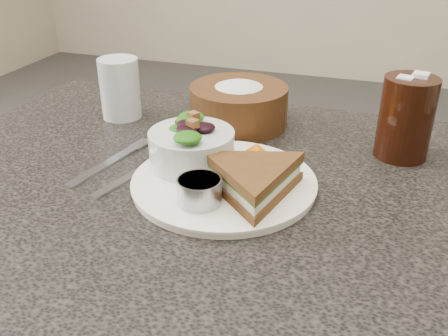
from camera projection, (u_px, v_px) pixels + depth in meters
dinner_plate at (224, 183)px, 0.72m from camera, size 0.26×0.26×0.01m
sandwich at (253, 179)px, 0.67m from camera, size 0.24×0.24×0.04m
salad_bowl at (192, 142)px, 0.74m from camera, size 0.17×0.17×0.07m
dressing_ramekin at (200, 191)px, 0.65m from camera, size 0.07×0.07×0.04m
orange_wedge at (256, 151)px, 0.77m from camera, size 0.08×0.08×0.02m
fork at (107, 164)px, 0.78m from camera, size 0.05×0.17×0.00m
knife at (147, 167)px, 0.77m from camera, size 0.07×0.22×0.00m
bread_basket at (239, 99)px, 0.90m from camera, size 0.23×0.23×0.10m
cola_glass at (406, 114)px, 0.78m from camera, size 0.10×0.10×0.14m
water_glass at (120, 88)px, 0.94m from camera, size 0.08×0.08×0.11m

